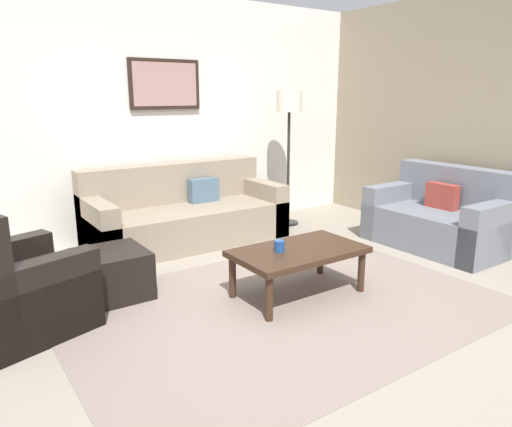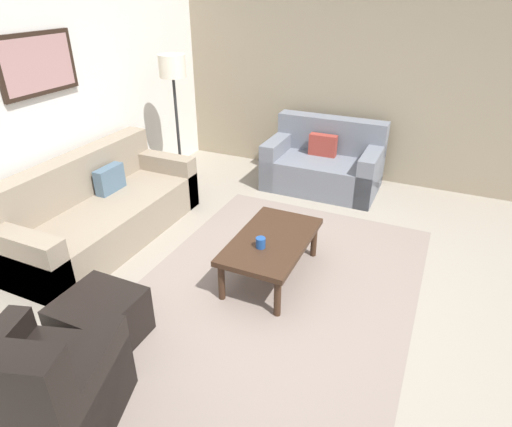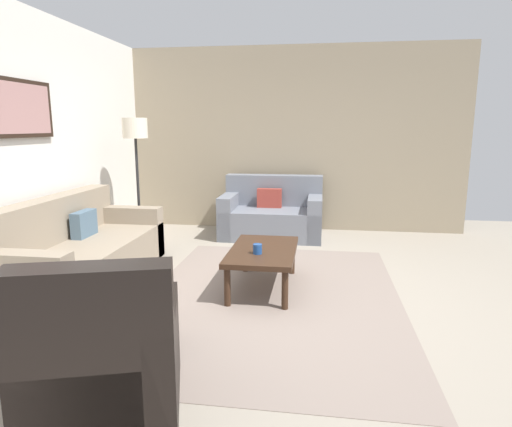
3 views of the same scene
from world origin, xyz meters
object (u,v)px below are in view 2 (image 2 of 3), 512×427
couch_loveseat (325,164)px  ottoman (101,320)px  coffee_table (271,243)px  cup (261,243)px  couch_main (97,212)px  lamp_standing (173,81)px  armchair_leather (35,404)px  framed_artwork (38,64)px

couch_loveseat → ottoman: 3.59m
ottoman → coffee_table: size_ratio=0.51×
couch_loveseat → cup: 2.40m
couch_main → lamp_standing: lamp_standing is taller
armchair_leather → framed_artwork: (2.03, 1.78, 1.47)m
couch_main → coffee_table: (0.10, -1.97, 0.06)m
coffee_table → lamp_standing: lamp_standing is taller
coffee_table → cup: (-0.18, 0.03, 0.10)m
couch_loveseat → armchair_leather: size_ratio=1.46×
lamp_standing → couch_main: bearing=175.5°
armchair_leather → ottoman: bearing=17.2°
couch_loveseat → lamp_standing: 2.21m
cup → framed_artwork: framed_artwork is taller
ottoman → coffee_table: bearing=-33.1°
cup → ottoman: bearing=143.9°
ottoman → cup: 1.43m
coffee_table → framed_artwork: bearing=91.6°
lamp_standing → cup: bearing=-129.9°
armchair_leather → lamp_standing: bearing=19.8°
couch_main → cup: 1.95m
couch_loveseat → lamp_standing: (-0.86, 1.71, 1.11)m
ottoman → lamp_standing: bearing=20.6°
couch_main → couch_loveseat: 2.94m
armchair_leather → coffee_table: 2.19m
armchair_leather → lamp_standing: size_ratio=0.59×
ottoman → cup: bearing=-36.1°
framed_artwork → lamp_standing: bearing=-20.9°
armchair_leather → coffee_table: bearing=-16.2°
armchair_leather → couch_loveseat: bearing=-6.1°
lamp_standing → ottoman: bearing=-159.4°
cup → lamp_standing: 2.56m
couch_loveseat → ottoman: couch_loveseat is taller
couch_main → framed_artwork: (0.03, 0.43, 1.48)m
couch_loveseat → lamp_standing: size_ratio=0.85×
armchair_leather → lamp_standing: lamp_standing is taller
ottoman → framed_artwork: bearing=51.0°
couch_loveseat → framed_artwork: 3.52m
couch_loveseat → ottoman: size_ratio=2.60×
coffee_table → framed_artwork: size_ratio=1.27×
coffee_table → couch_main: bearing=92.8°
cup → framed_artwork: bearing=87.3°
cup → lamp_standing: bearing=50.1°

